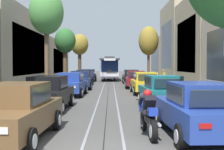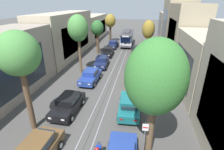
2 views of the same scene
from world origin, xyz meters
The scene contains 22 objects.
ground_plane centered at (0.00, 21.24, 0.00)m, with size 160.00×160.00×0.00m, color #4C4947.
trolley_track_rails centered at (0.00, 24.55, 0.00)m, with size 1.14×61.10×0.01m.
building_facade_left centered at (-10.41, 23.31, 3.45)m, with size 5.11×52.80×7.69m.
building_facade_right centered at (10.53, 25.75, 4.27)m, with size 5.89×52.80×10.71m.
parked_car_brown_near_left centered at (-2.50, 1.93, 0.80)m, with size 2.13×4.42×1.58m.
parked_car_black_second_left centered at (-2.76, 7.47, 0.80)m, with size 2.09×4.40×1.58m.
parked_car_blue_mid_left centered at (-2.58, 13.97, 0.80)m, with size 2.11×4.41×1.58m.
parked_car_navy_fourth_left centered at (-2.50, 19.69, 0.80)m, with size 2.14×4.42×1.58m.
parked_car_black_fifth_left centered at (-2.72, 25.66, 0.80)m, with size 2.09×4.40×1.58m.
parked_car_navy_sixth_left centered at (-2.74, 31.72, 0.80)m, with size 2.12×4.41×1.58m.
parked_car_blue_near_right centered at (2.75, 2.29, 0.80)m, with size 2.10×4.41×1.58m.
parked_car_teal_second_right centered at (2.75, 8.27, 0.80)m, with size 2.13×4.42×1.58m.
parked_car_yellow_mid_right centered at (2.72, 15.17, 0.80)m, with size 2.03×4.37×1.58m.
parked_car_maroon_fourth_right centered at (2.51, 20.78, 0.80)m, with size 2.11×4.41×1.58m.
parked_car_black_fifth_right centered at (2.55, 27.51, 0.80)m, with size 2.04×4.38×1.58m.
street_tree_kerb_left_second centered at (-4.81, 16.75, 6.13)m, with size 2.66×2.87×7.94m.
street_tree_kerb_left_mid centered at (-4.95, 27.04, 4.71)m, with size 2.38×2.46×6.29m.
street_tree_kerb_left_fourth centered at (-4.42, 37.58, 5.05)m, with size 2.59×2.63×6.76m.
street_tree_kerb_right_second centered at (4.47, 26.91, 4.79)m, with size 2.24×2.26×6.48m.
cable_car_trolley centered at (0.00, 35.30, 1.66)m, with size 2.72×9.16×3.28m.
motorcycle_with_rider centered at (1.29, 2.31, 0.65)m, with size 0.57×1.99×1.37m.
pedestrian_on_left_pavement centered at (5.31, 22.10, 0.94)m, with size 0.55×0.36×1.66m.
Camera 1 is at (0.18, -6.24, 2.08)m, focal length 47.09 mm.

